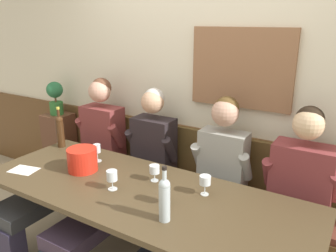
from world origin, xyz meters
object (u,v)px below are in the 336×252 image
object	(u,v)px
wall_bench	(186,203)
person_center_left_seat	(79,157)
wine_bottle_amber_mid	(164,198)
wine_glass_right_end	(154,170)
wine_glass_by_bottle	(97,150)
dining_table	(139,199)
potted_plant	(55,96)
person_right_seat	(131,174)
person_center_right_seat	(203,196)
ice_bucket	(82,160)
wine_bottle_clear_water	(60,130)
person_left_seat	(288,219)
wine_glass_center_rear	(112,176)
wine_glass_mid_left	(165,191)
wine_glass_left_end	(205,181)

from	to	relation	value
wall_bench	person_center_left_seat	xyz separation A→B (m)	(-0.95, -0.36, 0.38)
wine_bottle_amber_mid	wine_glass_right_end	world-z (taller)	wine_bottle_amber_mid
wine_glass_by_bottle	person_center_left_seat	bearing A→B (deg)	160.31
wine_glass_right_end	dining_table	bearing A→B (deg)	-96.68
wine_glass_by_bottle	potted_plant	size ratio (longest dim) A/B	0.41
dining_table	person_center_left_seat	bearing A→B (deg)	159.66
person_right_seat	person_center_right_seat	size ratio (longest dim) A/B	1.00
ice_bucket	wine_bottle_clear_water	world-z (taller)	wine_bottle_clear_water
potted_plant	wine_bottle_clear_water	bearing A→B (deg)	-38.70
person_left_seat	wine_glass_center_rear	bearing A→B (deg)	-158.50
person_center_right_seat	person_right_seat	bearing A→B (deg)	179.03
ice_bucket	person_center_right_seat	bearing A→B (deg)	18.61
person_left_seat	potted_plant	distance (m)	2.69
person_left_seat	wine_bottle_clear_water	size ratio (longest dim) A/B	3.50
wine_glass_mid_left	wine_glass_by_bottle	world-z (taller)	wine_glass_by_bottle
potted_plant	wine_glass_center_rear	bearing A→B (deg)	-28.99
wine_bottle_amber_mid	wall_bench	bearing A→B (deg)	110.76
person_center_right_seat	wine_glass_left_end	bearing A→B (deg)	-61.23
wine_bottle_amber_mid	potted_plant	xyz separation A→B (m)	(-2.03, 0.97, 0.18)
person_right_seat	wine_glass_right_end	bearing A→B (deg)	-25.44
person_center_left_seat	person_right_seat	xyz separation A→B (m)	(0.62, -0.01, -0.02)
wall_bench	wine_bottle_clear_water	world-z (taller)	wine_bottle_clear_water
wall_bench	person_center_right_seat	bearing A→B (deg)	-48.18
wine_glass_left_end	wine_glass_right_end	bearing A→B (deg)	-178.85
wine_bottle_clear_water	wine_glass_by_bottle	distance (m)	0.53
wine_glass_left_end	wine_glass_by_bottle	xyz separation A→B (m)	(-1.01, 0.04, 0.00)
person_center_right_seat	person_left_seat	xyz separation A→B (m)	(0.61, 0.02, 0.00)
wine_glass_mid_left	wine_glass_right_end	world-z (taller)	wine_glass_mid_left
ice_bucket	wine_glass_mid_left	distance (m)	0.82
wine_glass_mid_left	potted_plant	distance (m)	2.10
wine_glass_mid_left	wine_glass_by_bottle	xyz separation A→B (m)	(-0.84, 0.28, 0.01)
wine_glass_center_rear	potted_plant	world-z (taller)	potted_plant
person_center_right_seat	wine_glass_by_bottle	distance (m)	0.96
person_right_seat	wine_glass_left_end	xyz separation A→B (m)	(0.76, -0.16, 0.21)
wine_bottle_amber_mid	wine_glass_by_bottle	xyz separation A→B (m)	(-0.94, 0.44, -0.04)
person_right_seat	person_left_seat	distance (m)	1.29
person_right_seat	wine_glass_mid_left	xyz separation A→B (m)	(0.59, -0.40, 0.20)
wine_bottle_clear_water	wine_bottle_amber_mid	bearing A→B (deg)	-19.51
wine_glass_mid_left	dining_table	bearing A→B (deg)	166.80
dining_table	wine_glass_right_end	distance (m)	0.24
wall_bench	wine_bottle_amber_mid	world-z (taller)	wine_bottle_amber_mid
wine_bottle_clear_water	wall_bench	bearing A→B (deg)	20.62
wine_glass_by_bottle	wine_glass_center_rear	bearing A→B (deg)	-36.01
wine_bottle_clear_water	wine_glass_by_bottle	size ratio (longest dim) A/B	2.55
wine_glass_left_end	potted_plant	world-z (taller)	potted_plant
person_center_right_seat	dining_table	bearing A→B (deg)	-135.82
dining_table	wine_bottle_amber_mid	xyz separation A→B (m)	(0.35, -0.22, 0.22)
wine_glass_center_rear	wine_glass_left_end	world-z (taller)	wine_glass_center_rear
ice_bucket	wine_glass_left_end	world-z (taller)	ice_bucket
wine_bottle_clear_water	wine_glass_right_end	bearing A→B (deg)	-6.28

